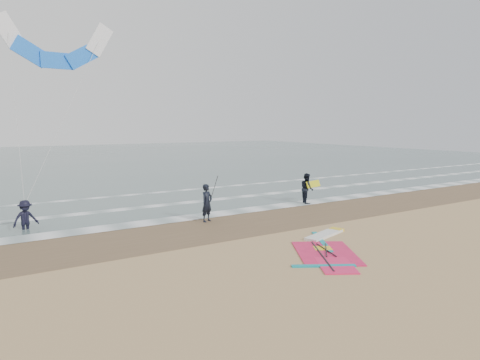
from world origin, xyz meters
TOP-DOWN VIEW (x-y plane):
  - ground at (0.00, 0.00)m, footprint 120.00×120.00m
  - sea_water at (0.00, 48.00)m, footprint 120.00×80.00m
  - wet_sand_band at (0.00, 6.00)m, footprint 120.00×5.00m
  - foam_waterline at (0.00, 10.44)m, footprint 120.00×9.15m
  - windsurf_rig at (0.35, 0.67)m, footprint 4.99×4.72m
  - person_standing at (-1.38, 7.03)m, footprint 0.78×0.66m
  - person_walking at (5.81, 8.10)m, footprint 0.96×1.07m
  - person_wading at (-8.93, 9.86)m, footprint 1.22×0.89m
  - held_pole at (-1.08, 7.03)m, footprint 0.17×0.86m
  - carried_kiteboard at (6.21, 8.00)m, footprint 1.30×0.51m
  - surf_kite at (-6.54, 14.10)m, footprint 6.08×4.40m

SIDE VIEW (x-z plane):
  - ground at x=0.00m, z-range 0.00..0.00m
  - wet_sand_band at x=0.00m, z-range 0.00..0.01m
  - sea_water at x=0.00m, z-range 0.00..0.02m
  - foam_waterline at x=0.00m, z-range 0.02..0.04m
  - windsurf_rig at x=0.35m, z-range -0.03..0.09m
  - person_wading at x=-8.93m, z-range 0.00..1.69m
  - person_walking at x=5.81m, z-range 0.00..1.79m
  - person_standing at x=-1.38m, z-range 0.00..1.82m
  - carried_kiteboard at x=6.21m, z-range 0.94..1.33m
  - held_pole at x=-1.08m, z-range 0.42..2.24m
  - surf_kite at x=-6.54m, z-range 4.06..13.20m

